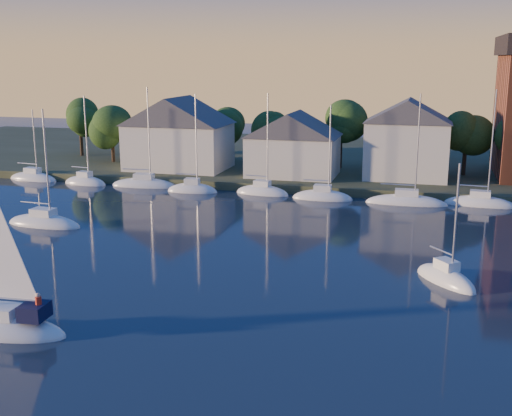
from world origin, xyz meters
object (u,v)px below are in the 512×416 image
at_px(drifting_sailboat_left, 44,224).
at_px(clubhouse_east, 407,138).
at_px(clubhouse_west, 179,132).
at_px(clubhouse_centre, 293,143).
at_px(drifting_sailboat_right, 446,281).
at_px(hero_sailboat, 1,323).

bearing_deg(drifting_sailboat_left, clubhouse_east, 45.64).
height_order(clubhouse_west, clubhouse_east, clubhouse_east).
height_order(clubhouse_west, drifting_sailboat_left, drifting_sailboat_left).
bearing_deg(drifting_sailboat_left, clubhouse_west, 88.43).
height_order(clubhouse_centre, drifting_sailboat_left, drifting_sailboat_left).
bearing_deg(drifting_sailboat_left, drifting_sailboat_right, -6.45).
relative_size(clubhouse_centre, drifting_sailboat_right, 1.18).
xyz_separation_m(clubhouse_west, drifting_sailboat_right, (34.38, -34.91, -5.83)).
bearing_deg(clubhouse_east, hero_sailboat, -111.89).
xyz_separation_m(clubhouse_centre, hero_sailboat, (-6.79, -49.74, -4.57)).
relative_size(clubhouse_centre, hero_sailboat, 0.87).
relative_size(clubhouse_east, hero_sailboat, 0.80).
bearing_deg(drifting_sailboat_right, clubhouse_west, -174.35).
xyz_separation_m(clubhouse_west, hero_sailboat, (9.21, -50.74, -5.37)).
xyz_separation_m(drifting_sailboat_left, drifting_sailboat_right, (36.94, -6.53, 0.00)).
distance_m(clubhouse_east, drifting_sailboat_left, 44.25).
distance_m(clubhouse_east, drifting_sailboat_right, 36.65).
distance_m(hero_sailboat, drifting_sailboat_left, 25.27).
height_order(clubhouse_east, drifting_sailboat_right, clubhouse_east).
distance_m(clubhouse_centre, clubhouse_east, 14.17).
relative_size(clubhouse_west, drifting_sailboat_left, 1.12).
bearing_deg(drifting_sailboat_right, clubhouse_centre, 169.55).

